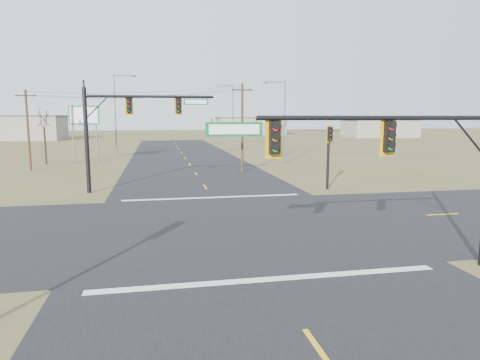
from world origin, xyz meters
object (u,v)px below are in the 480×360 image
mast_arm_near (385,148)px  utility_pole_near (242,127)px  mast_arm_far (128,118)px  bare_tree_c (284,125)px  streetlight_a (283,117)px  pedestal_signal_ne (329,143)px  highway_sign (84,123)px  streetlight_c (117,111)px  streetlight_b (231,113)px  utility_pole_far (28,128)px  bare_tree_a (43,118)px

mast_arm_near → utility_pole_near: bearing=84.8°
mast_arm_far → bare_tree_c: size_ratio=1.69×
streetlight_a → bare_tree_c: streetlight_a is taller
pedestal_signal_ne → bare_tree_c: bare_tree_c is taller
utility_pole_near → bare_tree_c: 20.28m
highway_sign → streetlight_c: (3.21, 7.04, 1.56)m
mast_arm_near → streetlight_b: bearing=81.6°
bare_tree_c → pedestal_signal_ne: bearing=-100.2°
utility_pole_far → pedestal_signal_ne: bearing=-33.7°
streetlight_b → utility_pole_near: bearing=-93.9°
streetlight_b → bare_tree_a: size_ratio=1.58×
mast_arm_far → highway_sign: (-6.43, 22.03, -0.66)m
streetlight_b → mast_arm_far: bearing=-106.9°
utility_pole_far → bare_tree_a: (0.23, 5.42, 1.03)m
bare_tree_c → streetlight_a: bearing=-107.4°
utility_pole_far → bare_tree_c: (30.61, 12.01, 0.02)m
mast_arm_near → streetlight_a: bearing=75.0°
streetlight_b → mast_arm_near: bearing=-90.8°
pedestal_signal_ne → bare_tree_c: bearing=56.3°
mast_arm_far → utility_pole_near: bearing=29.3°
utility_pole_near → utility_pole_far: (-21.02, 5.87, -0.22)m
utility_pole_near → mast_arm_near: bearing=-91.3°
pedestal_signal_ne → mast_arm_near: bearing=-130.2°
highway_sign → mast_arm_far: bearing=-65.6°
highway_sign → streetlight_c: bearing=73.6°
streetlight_b → utility_pole_far: bearing=-134.5°
utility_pole_far → bare_tree_c: size_ratio=1.49×
streetlight_a → bare_tree_a: 27.34m
pedestal_signal_ne → streetlight_c: streetlight_c is taller
pedestal_signal_ne → utility_pole_near: size_ratio=0.57×
utility_pole_near → streetlight_a: size_ratio=0.90×
streetlight_a → utility_pole_far: bearing=175.7°
mast_arm_near → streetlight_c: streetlight_c is taller
streetlight_b → bare_tree_a: 29.70m
utility_pole_near → bare_tree_c: (9.58, 17.88, -0.20)m
pedestal_signal_ne → highway_sign: size_ratio=0.72×
pedestal_signal_ne → bare_tree_a: (-25.19, 22.35, 1.82)m
pedestal_signal_ne → utility_pole_far: 30.55m
streetlight_a → utility_pole_near: bearing=-138.0°
highway_sign → streetlight_a: size_ratio=0.70×
mast_arm_far → highway_sign: size_ratio=1.37×
mast_arm_near → mast_arm_far: mast_arm_far is taller
mast_arm_far → bare_tree_a: size_ratio=1.38×
streetlight_b → bare_tree_c: (5.83, -10.11, -1.67)m
utility_pole_far → bare_tree_a: size_ratio=1.21×
mast_arm_near → streetlight_b: 56.06m
mast_arm_near → streetlight_c: bearing=101.1°
streetlight_c → pedestal_signal_ne: bearing=-80.1°
mast_arm_far → bare_tree_c: 33.54m
utility_pole_near → utility_pole_far: utility_pole_near is taller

